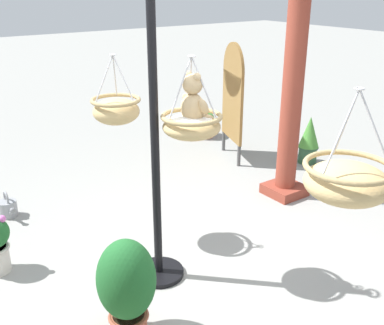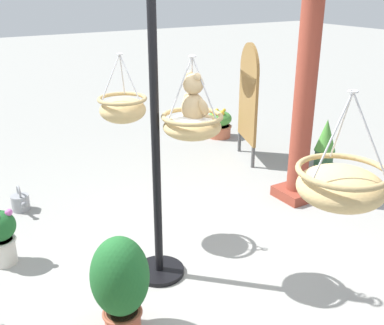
{
  "view_description": "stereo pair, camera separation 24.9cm",
  "coord_description": "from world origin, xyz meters",
  "views": [
    {
      "loc": [
        2.74,
        -1.94,
        2.44
      ],
      "look_at": [
        -0.03,
        0.02,
        1.09
      ],
      "focal_mm": 43.06,
      "sensor_mm": 36.0,
      "label": 1
    },
    {
      "loc": [
        2.87,
        -1.73,
        2.44
      ],
      "look_at": [
        -0.03,
        0.02,
        1.09
      ],
      "focal_mm": 43.06,
      "sensor_mm": 36.0,
      "label": 2
    }
  ],
  "objects": [
    {
      "name": "watering_can",
      "position": [
        -2.12,
        -0.99,
        0.1
      ],
      "size": [
        0.35,
        0.2,
        0.3
      ],
      "color": "gray",
      "rests_on": "ground"
    },
    {
      "name": "potted_plant_conical_shrub",
      "position": [
        -1.32,
        2.95,
        0.34
      ],
      "size": [
        0.29,
        0.29,
        0.68
      ],
      "color": "#2D5638",
      "rests_on": "ground"
    },
    {
      "name": "ground_plane",
      "position": [
        0.0,
        0.0,
        0.0
      ],
      "size": [
        40.0,
        40.0,
        0.0
      ],
      "primitive_type": "plane",
      "color": "gray"
    },
    {
      "name": "display_sign_board",
      "position": [
        -2.1,
        2.18,
        0.98
      ],
      "size": [
        0.71,
        0.3,
        1.66
      ],
      "color": "olive",
      "rests_on": "ground"
    },
    {
      "name": "teddy_bear",
      "position": [
        -0.09,
        0.08,
        1.56
      ],
      "size": [
        0.28,
        0.25,
        0.41
      ],
      "color": "tan"
    },
    {
      "name": "potted_plant_bushy_green",
      "position": [
        -1.12,
        -1.35,
        0.3
      ],
      "size": [
        0.3,
        0.3,
        0.56
      ],
      "color": "beige",
      "rests_on": "ground"
    },
    {
      "name": "potted_plant_trailing_ivy",
      "position": [
        0.27,
        -0.76,
        0.43
      ],
      "size": [
        0.42,
        0.42,
        0.79
      ],
      "color": "#AD563D",
      "rests_on": "ground"
    },
    {
      "name": "hanging_basket_right_low",
      "position": [
        1.16,
        0.36,
        1.27
      ],
      "size": [
        0.56,
        0.56,
        0.72
      ],
      "color": "tan"
    },
    {
      "name": "hanging_basket_left_high",
      "position": [
        -1.01,
        -0.14,
        1.33
      ],
      "size": [
        0.46,
        0.46,
        0.64
      ],
      "color": "tan"
    },
    {
      "name": "display_pole_central",
      "position": [
        -0.24,
        -0.2,
        0.75
      ],
      "size": [
        0.44,
        0.44,
        2.42
      ],
      "color": "black",
      "rests_on": "ground"
    },
    {
      "name": "greenhouse_pillar_right",
      "position": [
        -0.76,
        1.92,
        1.31
      ],
      "size": [
        0.45,
        0.45,
        2.71
      ],
      "color": "brown",
      "rests_on": "ground"
    },
    {
      "name": "hanging_basket_with_teddy",
      "position": [
        -0.09,
        0.05,
        1.38
      ],
      "size": [
        0.49,
        0.49,
        0.65
      ],
      "color": "tan"
    },
    {
      "name": "potted_plant_tall_leafy",
      "position": [
        -3.14,
        2.42,
        0.23
      ],
      "size": [
        0.41,
        0.41,
        0.48
      ],
      "color": "#BC6042",
      "rests_on": "ground"
    }
  ]
}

